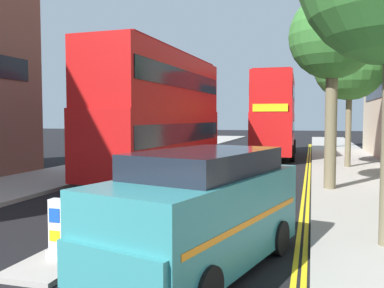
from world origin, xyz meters
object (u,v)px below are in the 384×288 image
at_px(keep_left_bollard, 58,231).
at_px(double_decker_bus_oncoming, 275,113).
at_px(taxi_minivan, 199,211).
at_px(double_decker_bus_away, 160,111).

distance_m(keep_left_bollard, double_decker_bus_oncoming, 23.24).
height_order(double_decker_bus_oncoming, taxi_minivan, double_decker_bus_oncoming).
bearing_deg(taxi_minivan, double_decker_bus_oncoming, 91.56).
relative_size(keep_left_bollard, double_decker_bus_away, 0.10).
bearing_deg(double_decker_bus_oncoming, keep_left_bollard, -94.95).
xyz_separation_m(keep_left_bollard, taxi_minivan, (2.61, 0.37, 0.46)).
distance_m(keep_left_bollard, double_decker_bus_away, 11.60).
relative_size(keep_left_bollard, double_decker_bus_oncoming, 0.10).
bearing_deg(double_decker_bus_away, double_decker_bus_oncoming, 70.80).
distance_m(double_decker_bus_away, taxi_minivan, 11.93).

